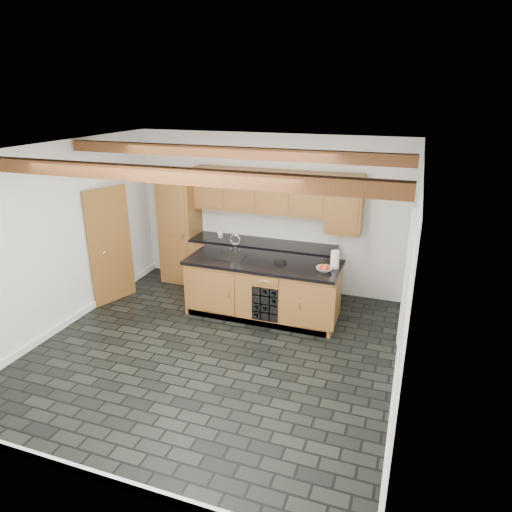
{
  "coord_description": "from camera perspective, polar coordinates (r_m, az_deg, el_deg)",
  "views": [
    {
      "loc": [
        2.44,
        -5.13,
        3.48
      ],
      "look_at": [
        0.35,
        0.8,
        1.19
      ],
      "focal_mm": 32.0,
      "sensor_mm": 36.0,
      "label": 1
    }
  ],
  "objects": [
    {
      "name": "faucet",
      "position": [
        7.44,
        -3.01,
        0.21
      ],
      "size": [
        0.45,
        0.4,
        0.34
      ],
      "color": "black",
      "rests_on": "island"
    },
    {
      "name": "island",
      "position": [
        7.4,
        0.92,
        -4.03
      ],
      "size": [
        2.48,
        0.96,
        0.93
      ],
      "color": "#975D30",
      "rests_on": "ground"
    },
    {
      "name": "fruit_cluster",
      "position": [
        6.9,
        8.54,
        -1.39
      ],
      "size": [
        0.16,
        0.17,
        0.07
      ],
      "color": "red",
      "rests_on": "fruit_bowl"
    },
    {
      "name": "room_shell",
      "position": [
        6.5,
        -4.43,
        2.44
      ],
      "size": [
        5.01,
        5.0,
        5.0
      ],
      "color": "white",
      "rests_on": "ground"
    },
    {
      "name": "ground",
      "position": [
        6.66,
        -5.25,
        -11.58
      ],
      "size": [
        5.0,
        5.0,
        0.0
      ],
      "primitive_type": "plane",
      "color": "black",
      "rests_on": "ground"
    },
    {
      "name": "fruit_bowl",
      "position": [
        6.91,
        8.52,
        -1.64
      ],
      "size": [
        0.25,
        0.25,
        0.06
      ],
      "primitive_type": "imported",
      "rotation": [
        0.0,
        0.0,
        0.06
      ],
      "color": "beige",
      "rests_on": "island"
    },
    {
      "name": "mug",
      "position": [
        8.41,
        -4.47,
        2.65
      ],
      "size": [
        0.14,
        0.14,
        0.1
      ],
      "primitive_type": "imported",
      "rotation": [
        0.0,
        0.0,
        -0.42
      ],
      "color": "white",
      "rests_on": "back_cabinetry"
    },
    {
      "name": "back_cabinetry",
      "position": [
        8.27,
        -1.45,
        2.41
      ],
      "size": [
        3.65,
        0.62,
        2.2
      ],
      "color": "#975D30",
      "rests_on": "ground"
    },
    {
      "name": "kitchen_scale",
      "position": [
        7.17,
        2.98,
        -0.63
      ],
      "size": [
        0.19,
        0.12,
        0.06
      ],
      "rotation": [
        0.0,
        0.0,
        -0.01
      ],
      "color": "black",
      "rests_on": "island"
    },
    {
      "name": "paper_towel",
      "position": [
        7.01,
        9.83,
        -0.44
      ],
      "size": [
        0.13,
        0.13,
        0.27
      ],
      "primitive_type": "cylinder",
      "color": "white",
      "rests_on": "island"
    }
  ]
}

